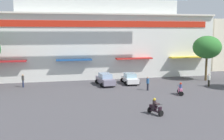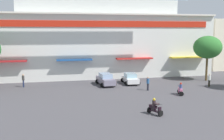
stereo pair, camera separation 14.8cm
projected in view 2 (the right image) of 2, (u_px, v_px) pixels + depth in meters
The scene contains 10 objects.
ground_plane at pixel (137, 111), 25.00m from camera, with size 128.00×128.00×0.00m, color #48464A.
colonial_building at pixel (96, 19), 46.28m from camera, with size 36.70×17.39×21.01m.
plaza_tree_3 at pixel (208, 47), 39.97m from camera, with size 4.21×3.86×6.62m.
parked_car_0 at pixel (106, 79), 37.07m from camera, with size 2.44×4.52×1.60m.
parked_car_1 at pixel (130, 78), 38.09m from camera, with size 2.35×4.02×1.47m.
scooter_rider_2 at pixel (155, 108), 23.96m from camera, with size 1.10×1.56×1.46m.
scooter_rider_3 at pixel (181, 90), 31.38m from camera, with size 0.93×1.55×1.47m.
pedestrian_0 at pixel (209, 79), 36.05m from camera, with size 0.43×0.43×1.69m.
pedestrian_1 at pixel (148, 83), 33.68m from camera, with size 0.49×0.49×1.71m.
pedestrian_2 at pixel (23, 80), 35.68m from camera, with size 0.36×0.36×1.74m.
Camera 2 is at (-7.56, -10.13, 7.28)m, focal length 43.77 mm.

